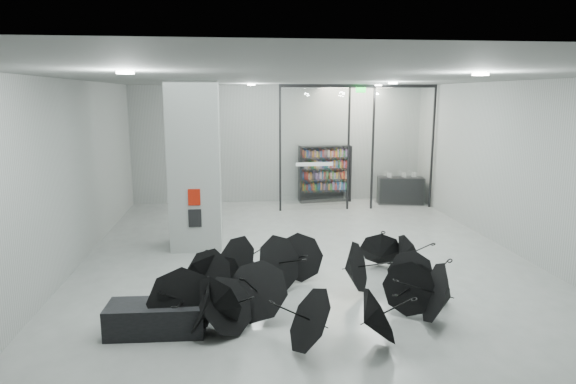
{
  "coord_description": "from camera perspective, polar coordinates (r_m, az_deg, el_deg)",
  "views": [
    {
      "loc": [
        -1.6,
        -10.0,
        3.67
      ],
      "look_at": [
        -0.3,
        1.5,
        1.4
      ],
      "focal_mm": 30.91,
      "sensor_mm": 36.0,
      "label": 1
    }
  ],
  "objects": [
    {
      "name": "info_panel",
      "position": [
        11.76,
        -10.66,
        -2.97
      ],
      "size": [
        0.3,
        0.03,
        0.42
      ],
      "primitive_type": "cube",
      "color": "black",
      "rests_on": "column"
    },
    {
      "name": "bookshelf",
      "position": [
        17.26,
        4.24,
        2.1
      ],
      "size": [
        1.81,
        0.62,
        1.96
      ],
      "primitive_type": null,
      "rotation": [
        0.0,
        0.0,
        0.15
      ],
      "color": "black",
      "rests_on": "ground"
    },
    {
      "name": "room",
      "position": [
        10.16,
        2.65,
        6.41
      ],
      "size": [
        14.0,
        14.02,
        4.01
      ],
      "color": "gray",
      "rests_on": "ground"
    },
    {
      "name": "glass_partition",
      "position": [
        16.08,
        8.0,
        5.68
      ],
      "size": [
        5.06,
        0.08,
        4.0
      ],
      "color": "silver",
      "rests_on": "ground"
    },
    {
      "name": "bench",
      "position": [
        8.25,
        -14.89,
        -13.85
      ],
      "size": [
        1.54,
        0.71,
        0.49
      ],
      "primitive_type": "cube",
      "rotation": [
        0.0,
        0.0,
        -0.04
      ],
      "color": "black",
      "rests_on": "ground"
    },
    {
      "name": "shop_counter",
      "position": [
        17.38,
        12.79,
        0.18
      ],
      "size": [
        1.63,
        0.9,
        0.92
      ],
      "primitive_type": "cube",
      "rotation": [
        0.0,
        0.0,
        -0.19
      ],
      "color": "black",
      "rests_on": "ground"
    },
    {
      "name": "fire_cabinet",
      "position": [
        11.65,
        -10.75,
        -0.59
      ],
      "size": [
        0.28,
        0.04,
        0.38
      ],
      "primitive_type": "cube",
      "color": "#A50A07",
      "rests_on": "column"
    },
    {
      "name": "column",
      "position": [
        12.15,
        -10.65,
        3.0
      ],
      "size": [
        1.2,
        1.2,
        4.0
      ],
      "primitive_type": "cube",
      "color": "slate",
      "rests_on": "ground"
    },
    {
      "name": "umbrella_cluster",
      "position": [
        8.84,
        0.92,
        -11.23
      ],
      "size": [
        5.39,
        4.37,
        1.33
      ],
      "color": "black",
      "rests_on": "ground"
    },
    {
      "name": "exit_sign",
      "position": [
        15.82,
        8.37,
        11.53
      ],
      "size": [
        0.3,
        0.06,
        0.15
      ],
      "primitive_type": "cube",
      "color": "#0CE533",
      "rests_on": "room"
    }
  ]
}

